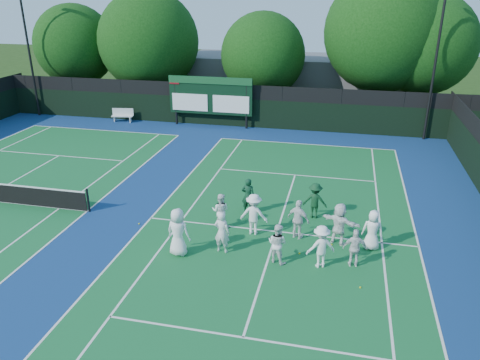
# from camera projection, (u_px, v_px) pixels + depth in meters

# --- Properties ---
(ground) EXTENTS (120.00, 120.00, 0.00)m
(ground) POSITION_uv_depth(u_px,v_px,m) (273.00, 244.00, 18.11)
(ground) COLOR #1B350E
(ground) RESTS_ON ground
(court_apron) EXTENTS (34.00, 32.00, 0.01)m
(court_apron) POSITION_uv_depth(u_px,v_px,m) (140.00, 217.00, 20.24)
(court_apron) COLOR navy
(court_apron) RESTS_ON ground
(near_court) EXTENTS (11.05, 23.85, 0.01)m
(near_court) POSITION_uv_depth(u_px,v_px,m) (277.00, 232.00, 19.01)
(near_court) COLOR #125C2B
(near_court) RESTS_ON ground
(back_fence) EXTENTS (34.00, 0.08, 3.00)m
(back_fence) POSITION_uv_depth(u_px,v_px,m) (226.00, 107.00, 33.26)
(back_fence) COLOR black
(back_fence) RESTS_ON ground
(scoreboard) EXTENTS (6.00, 0.21, 3.55)m
(scoreboard) POSITION_uv_depth(u_px,v_px,m) (210.00, 96.00, 32.78)
(scoreboard) COLOR black
(scoreboard) RESTS_ON ground
(clubhouse) EXTENTS (18.00, 6.00, 4.00)m
(clubhouse) POSITION_uv_depth(u_px,v_px,m) (295.00, 80.00, 39.42)
(clubhouse) COLOR slate
(clubhouse) RESTS_ON ground
(light_pole_left) EXTENTS (1.20, 0.30, 10.12)m
(light_pole_left) POSITION_uv_depth(u_px,v_px,m) (26.00, 31.00, 34.20)
(light_pole_left) COLOR black
(light_pole_left) RESTS_ON ground
(light_pole_right) EXTENTS (1.20, 0.30, 10.12)m
(light_pole_right) POSITION_uv_depth(u_px,v_px,m) (439.00, 40.00, 28.35)
(light_pole_right) COLOR black
(light_pole_right) RESTS_ON ground
(bench) EXTENTS (1.62, 0.69, 0.99)m
(bench) POSITION_uv_depth(u_px,v_px,m) (123.00, 115.00, 34.60)
(bench) COLOR silver
(bench) RESTS_ON ground
(tree_a) EXTENTS (6.45, 6.45, 8.17)m
(tree_a) POSITION_uv_depth(u_px,v_px,m) (77.00, 47.00, 37.93)
(tree_a) COLOR black
(tree_a) RESTS_ON ground
(tree_b) EXTENTS (7.78, 7.78, 9.28)m
(tree_b) POSITION_uv_depth(u_px,v_px,m) (151.00, 44.00, 36.46)
(tree_b) COLOR black
(tree_b) RESTS_ON ground
(tree_c) EXTENTS (6.27, 6.27, 7.74)m
(tree_c) POSITION_uv_depth(u_px,v_px,m) (265.00, 57.00, 34.88)
(tree_c) COLOR black
(tree_c) RESTS_ON ground
(tree_d) EXTENTS (8.24, 8.24, 10.50)m
(tree_d) POSITION_uv_depth(u_px,v_px,m) (386.00, 35.00, 32.49)
(tree_d) COLOR black
(tree_d) RESTS_ON ground
(tree_e) EXTENTS (6.82, 6.82, 9.04)m
(tree_e) POSITION_uv_depth(u_px,v_px,m) (428.00, 47.00, 32.16)
(tree_e) COLOR black
(tree_e) RESTS_ON ground
(tennis_ball_0) EXTENTS (0.07, 0.07, 0.07)m
(tennis_ball_0) POSITION_uv_depth(u_px,v_px,m) (176.00, 248.00, 17.73)
(tennis_ball_0) COLOR gold
(tennis_ball_0) RESTS_ON ground
(tennis_ball_1) EXTENTS (0.07, 0.07, 0.07)m
(tennis_ball_1) POSITION_uv_depth(u_px,v_px,m) (332.00, 245.00, 17.99)
(tennis_ball_1) COLOR gold
(tennis_ball_1) RESTS_ON ground
(tennis_ball_2) EXTENTS (0.07, 0.07, 0.07)m
(tennis_ball_2) POSITION_uv_depth(u_px,v_px,m) (360.00, 287.00, 15.41)
(tennis_ball_2) COLOR gold
(tennis_ball_2) RESTS_ON ground
(tennis_ball_3) EXTENTS (0.07, 0.07, 0.07)m
(tennis_ball_3) POSITION_uv_depth(u_px,v_px,m) (139.00, 224.00, 19.59)
(tennis_ball_3) COLOR gold
(tennis_ball_3) RESTS_ON ground
(tennis_ball_5) EXTENTS (0.07, 0.07, 0.07)m
(tennis_ball_5) POSITION_uv_depth(u_px,v_px,m) (299.00, 253.00, 17.39)
(tennis_ball_5) COLOR gold
(tennis_ball_5) RESTS_ON ground
(player_front_0) EXTENTS (0.98, 0.71, 1.85)m
(player_front_0) POSITION_uv_depth(u_px,v_px,m) (178.00, 232.00, 17.07)
(player_front_0) COLOR white
(player_front_0) RESTS_ON ground
(player_front_1) EXTENTS (0.64, 0.46, 1.65)m
(player_front_1) POSITION_uv_depth(u_px,v_px,m) (222.00, 232.00, 17.26)
(player_front_1) COLOR silver
(player_front_1) RESTS_ON ground
(player_front_2) EXTENTS (0.89, 0.80, 1.51)m
(player_front_2) POSITION_uv_depth(u_px,v_px,m) (277.00, 243.00, 16.65)
(player_front_2) COLOR white
(player_front_2) RESTS_ON ground
(player_front_3) EXTENTS (1.19, 0.96, 1.60)m
(player_front_3) POSITION_uv_depth(u_px,v_px,m) (321.00, 247.00, 16.34)
(player_front_3) COLOR white
(player_front_3) RESTS_ON ground
(player_front_4) EXTENTS (0.88, 0.44, 1.45)m
(player_front_4) POSITION_uv_depth(u_px,v_px,m) (355.00, 248.00, 16.40)
(player_front_4) COLOR silver
(player_front_4) RESTS_ON ground
(player_back_0) EXTENTS (0.74, 0.58, 1.49)m
(player_back_0) POSITION_uv_depth(u_px,v_px,m) (221.00, 211.00, 19.12)
(player_back_0) COLOR white
(player_back_0) RESTS_ON ground
(player_back_1) EXTENTS (1.14, 0.69, 1.72)m
(player_back_1) POSITION_uv_depth(u_px,v_px,m) (254.00, 214.00, 18.56)
(player_back_1) COLOR white
(player_back_1) RESTS_ON ground
(player_back_2) EXTENTS (1.04, 0.76, 1.63)m
(player_back_2) POSITION_uv_depth(u_px,v_px,m) (298.00, 220.00, 18.24)
(player_back_2) COLOR silver
(player_back_2) RESTS_ON ground
(player_back_3) EXTENTS (1.63, 1.11, 1.69)m
(player_back_3) POSITION_uv_depth(u_px,v_px,m) (339.00, 224.00, 17.85)
(player_back_3) COLOR white
(player_back_3) RESTS_ON ground
(player_back_4) EXTENTS (0.78, 0.52, 1.59)m
(player_back_4) POSITION_uv_depth(u_px,v_px,m) (372.00, 230.00, 17.49)
(player_back_4) COLOR white
(player_back_4) RESTS_ON ground
(coach_left) EXTENTS (0.62, 0.42, 1.63)m
(coach_left) POSITION_uv_depth(u_px,v_px,m) (248.00, 196.00, 20.31)
(coach_left) COLOR #0E3520
(coach_left) RESTS_ON ground
(coach_right) EXTENTS (1.05, 0.63, 1.58)m
(coach_right) POSITION_uv_depth(u_px,v_px,m) (315.00, 201.00, 19.92)
(coach_right) COLOR #103A1E
(coach_right) RESTS_ON ground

